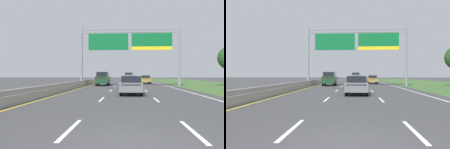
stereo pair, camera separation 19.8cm
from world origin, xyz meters
The scene contains 11 objects.
ground_plane centered at (0.00, 35.00, 0.00)m, with size 220.00×220.00×0.00m, color #3D3D3F.
lane_striping centered at (0.00, 34.54, 0.00)m, with size 11.96×106.00×0.01m.
grass_verge_right centered at (13.95, 35.00, 0.01)m, with size 14.00×110.00×0.02m, color #3D602D.
median_barrier_concrete centered at (-6.60, 35.00, 0.35)m, with size 0.60×110.00×0.85m.
overhead_sign_gantry centered at (0.30, 30.11, 6.27)m, with size 15.06×0.42×8.80m.
pickup_truck_white centered at (0.23, 49.45, 1.07)m, with size 2.02×5.41×2.20m.
car_grey_centre_lane_sedan centered at (0.23, 14.51, 0.82)m, with size 1.90×4.43×1.57m.
car_black_centre_lane_sedan centered at (0.21, 32.53, 0.82)m, with size 1.83×4.40×1.57m.
car_darkgreen_left_lane_suv centered at (-3.91, 31.29, 1.10)m, with size 1.90×4.70×2.11m.
car_gold_right_lane_sedan centered at (3.45, 41.43, 0.82)m, with size 1.85×4.41×1.57m.
car_navy_centre_lane_sedan centered at (0.11, 22.72, 0.82)m, with size 1.84×4.41×1.57m.
Camera 1 is at (-0.10, -5.78, 1.68)m, focal length 38.33 mm.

